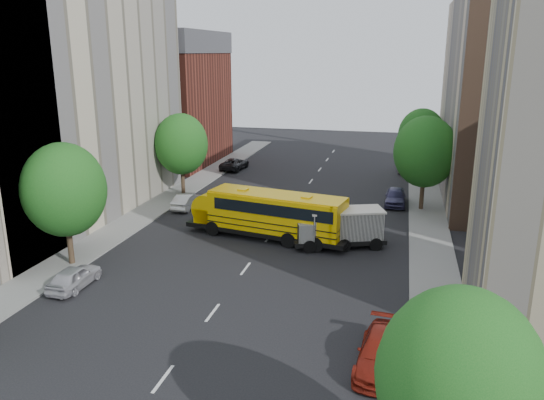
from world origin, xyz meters
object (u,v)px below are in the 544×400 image
at_px(street_tree_2, 181,144).
at_px(parked_car_0, 74,277).
at_px(parked_car_2, 235,164).
at_px(parked_car_3, 382,352).
at_px(street_tree_4, 425,152).
at_px(street_tree_3, 459,379).
at_px(street_tree_5, 421,135).
at_px(street_tree_1, 64,190).
at_px(school_bus, 266,212).
at_px(parked_car_4, 395,197).
at_px(parked_car_1, 187,201).
at_px(parked_car_5, 405,165).
at_px(safari_truck, 340,227).

height_order(street_tree_2, parked_car_0, street_tree_2).
distance_m(street_tree_2, parked_car_2, 12.47).
height_order(street_tree_2, parked_car_3, street_tree_2).
distance_m(street_tree_4, parked_car_0, 29.19).
distance_m(street_tree_3, street_tree_5, 44.00).
xyz_separation_m(street_tree_1, school_bus, (10.82, 7.97, -3.00)).
xyz_separation_m(street_tree_1, parked_car_4, (19.80, 19.11, -4.20)).
bearing_deg(street_tree_4, school_bus, -138.10).
height_order(street_tree_3, parked_car_1, street_tree_3).
bearing_deg(parked_car_0, parked_car_2, -89.21).
distance_m(parked_car_3, parked_car_4, 26.01).
relative_size(street_tree_2, street_tree_5, 1.03).
distance_m(street_tree_4, parked_car_4, 4.98).
distance_m(school_bus, parked_car_1, 10.39).
height_order(street_tree_1, street_tree_5, street_tree_1).
distance_m(street_tree_1, parked_car_1, 14.45).
bearing_deg(parked_car_5, parked_car_2, -167.94).
bearing_deg(parked_car_3, street_tree_5, 91.43).
bearing_deg(school_bus, parked_car_2, 124.41).
bearing_deg(street_tree_1, parked_car_0, -53.68).
height_order(street_tree_2, parked_car_2, street_tree_2).
bearing_deg(street_tree_3, parked_car_2, 115.25).
distance_m(street_tree_3, parked_car_3, 8.32).
distance_m(street_tree_1, parked_car_2, 30.01).
height_order(street_tree_5, parked_car_3, street_tree_5).
height_order(school_bus, parked_car_4, school_bus).
xyz_separation_m(street_tree_3, street_tree_4, (0.00, 32.00, 0.62)).
height_order(street_tree_2, school_bus, street_tree_2).
xyz_separation_m(street_tree_4, safari_truck, (-5.77, -10.64, -3.64)).
xyz_separation_m(street_tree_2, parked_car_3, (19.80, -24.90, -4.12)).
bearing_deg(parked_car_1, parked_car_5, -132.42).
xyz_separation_m(parked_car_0, parked_car_1, (0.00, 16.61, -0.01)).
bearing_deg(street_tree_2, street_tree_1, -90.00).
height_order(school_bus, safari_truck, school_bus).
bearing_deg(parked_car_3, street_tree_2, 133.33).
xyz_separation_m(parked_car_0, parked_car_2, (-0.80, 32.67, 0.00)).
height_order(street_tree_1, parked_car_5, street_tree_1).
height_order(street_tree_5, parked_car_2, street_tree_5).
distance_m(street_tree_2, parked_car_1, 6.44).
xyz_separation_m(street_tree_4, school_bus, (-11.18, -10.03, -3.13)).
bearing_deg(parked_car_5, parked_car_4, -92.25).
bearing_deg(school_bus, parked_car_0, -117.23).
bearing_deg(street_tree_5, parked_car_3, -93.41).
relative_size(street_tree_3, safari_truck, 1.06).
relative_size(parked_car_0, parked_car_2, 0.81).
height_order(street_tree_3, parked_car_4, street_tree_3).
bearing_deg(street_tree_2, street_tree_4, 0.00).
xyz_separation_m(street_tree_1, parked_car_3, (19.80, -6.90, -4.24)).
bearing_deg(street_tree_4, street_tree_2, 180.00).
xyz_separation_m(street_tree_5, parked_car_3, (-2.20, -36.90, -3.99)).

